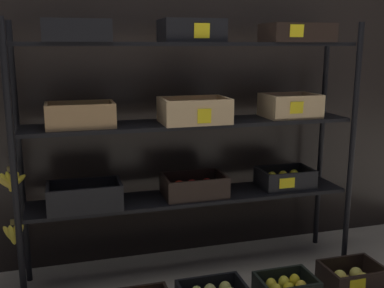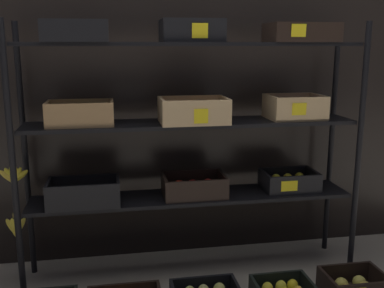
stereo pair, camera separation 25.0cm
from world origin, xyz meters
The scene contains 4 objects.
ground_plane centered at (0.00, 0.00, 0.00)m, with size 10.00×10.00×0.00m, color gray.
storefront_wall centered at (0.00, 0.36, 1.19)m, with size 4.23×0.12×2.37m, color black.
display_rack centered at (-0.02, -0.01, 0.90)m, with size 1.97×0.36×1.44m.
crate_ground_apple_gold centered at (0.81, -0.40, 0.05)m, with size 0.32×0.24×0.12m.
Camera 2 is at (-0.43, -2.41, 1.31)m, focal length 42.33 mm.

